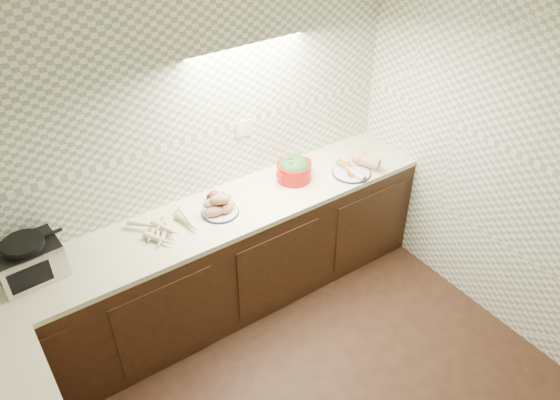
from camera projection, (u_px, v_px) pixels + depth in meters
room at (350, 265)px, 2.33m from camera, size 3.60×3.60×2.60m
counter at (168, 394)px, 3.16m from camera, size 3.60×3.60×0.90m
toaster_oven at (29, 260)px, 3.25m from camera, size 0.39×0.31×0.26m
parsnip_pile at (170, 225)px, 3.66m from camera, size 0.36×0.43×0.08m
sweet_potato_plate at (219, 206)px, 3.80m from camera, size 0.26×0.26×0.16m
onion_bowl at (216, 198)px, 3.91m from camera, size 0.14×0.14×0.11m
dutch_oven at (294, 169)px, 4.13m from camera, size 0.34×0.32×0.19m
veg_plate at (355, 164)px, 4.26m from camera, size 0.38×0.37×0.14m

